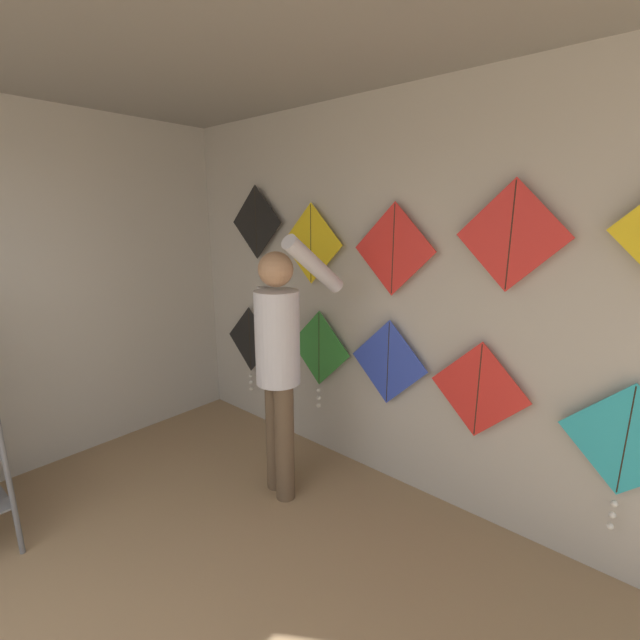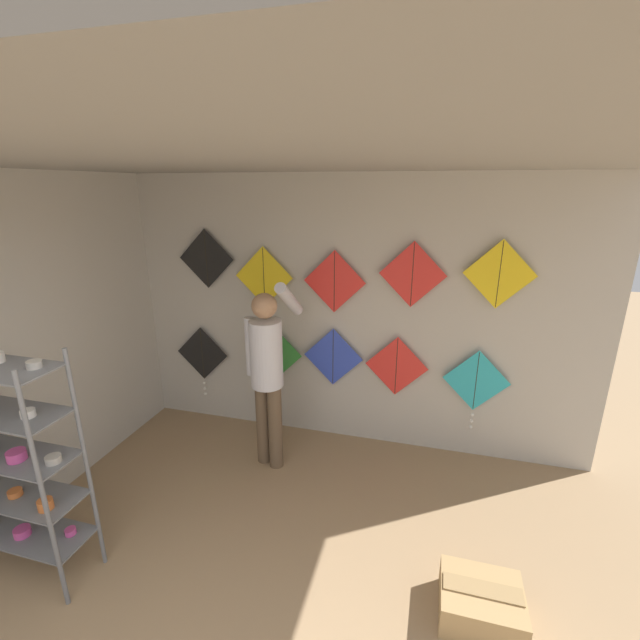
{
  "view_description": "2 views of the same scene",
  "coord_description": "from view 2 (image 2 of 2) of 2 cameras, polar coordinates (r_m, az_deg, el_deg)",
  "views": [
    {
      "loc": [
        1.55,
        0.78,
        1.98
      ],
      "look_at": [
        -0.45,
        3.07,
        1.24
      ],
      "focal_mm": 24.0,
      "sensor_mm": 36.0,
      "label": 1
    },
    {
      "loc": [
        0.97,
        -0.75,
        2.67
      ],
      "look_at": [
        -0.08,
        3.07,
        1.43
      ],
      "focal_mm": 24.0,
      "sensor_mm": 36.0,
      "label": 2
    }
  ],
  "objects": [
    {
      "name": "ceiling_slab",
      "position": [
        2.62,
        -6.81,
        20.56
      ],
      "size": [
        5.18,
        4.17,
        0.04
      ],
      "primitive_type": "cube",
      "color": "gray"
    },
    {
      "name": "kite_2",
      "position": [
        4.51,
        1.79,
        -4.96
      ],
      "size": [
        0.63,
        0.01,
        0.63
      ],
      "color": "blue"
    },
    {
      "name": "left_panel",
      "position": [
        4.21,
        -35.41,
        -3.52
      ],
      "size": [
        0.06,
        4.17,
        2.8
      ],
      "primitive_type": "cube",
      "color": "#BCB7AD",
      "rests_on": "ground"
    },
    {
      "name": "kite_4",
      "position": [
        4.48,
        20.05,
        -8.02
      ],
      "size": [
        0.63,
        0.04,
        0.84
      ],
      "color": "#28B2C6"
    },
    {
      "name": "shelf_rack",
      "position": [
        3.64,
        -36.01,
        -14.61
      ],
      "size": [
        0.91,
        0.37,
        1.7
      ],
      "color": "slate",
      "rests_on": "ground"
    },
    {
      "name": "kite_9",
      "position": [
        4.16,
        22.81,
        5.62
      ],
      "size": [
        0.63,
        0.01,
        0.63
      ],
      "color": "yellow"
    },
    {
      "name": "cardboard_box",
      "position": [
        3.45,
        20.64,
        -31.83
      ],
      "size": [
        0.51,
        0.43,
        0.24
      ],
      "rotation": [
        0.0,
        0.0,
        0.0
      ],
      "color": "tan",
      "rests_on": "ground"
    },
    {
      "name": "kite_0",
      "position": [
        5.13,
        -15.4,
        -4.69
      ],
      "size": [
        0.63,
        0.04,
        0.84
      ],
      "color": "black"
    },
    {
      "name": "kite_1",
      "position": [
        4.72,
        -6.12,
        -4.86
      ],
      "size": [
        0.63,
        0.04,
        0.84
      ],
      "color": "#338C38"
    },
    {
      "name": "back_panel",
      "position": [
        4.44,
        2.08,
        0.82
      ],
      "size": [
        5.18,
        0.06,
        2.8
      ],
      "primitive_type": "cube",
      "color": "#BCB7AD",
      "rests_on": "ground"
    },
    {
      "name": "kite_8",
      "position": [
        4.14,
        12.23,
        5.93
      ],
      "size": [
        0.63,
        0.01,
        0.63
      ],
      "color": "red"
    },
    {
      "name": "kite_7",
      "position": [
        4.27,
        1.93,
        5.12
      ],
      "size": [
        0.63,
        0.01,
        0.63
      ],
      "color": "red"
    },
    {
      "name": "kite_6",
      "position": [
        4.5,
        -7.5,
        5.73
      ],
      "size": [
        0.63,
        0.01,
        0.63
      ],
      "color": "yellow"
    },
    {
      "name": "kite_3",
      "position": [
        4.43,
        10.15,
        -6.1
      ],
      "size": [
        0.63,
        0.01,
        0.63
      ],
      "color": "red"
    },
    {
      "name": "kite_5",
      "position": [
        4.76,
        -14.92,
        7.89
      ],
      "size": [
        0.63,
        0.01,
        0.63
      ],
      "color": "black"
    },
    {
      "name": "shopkeeper",
      "position": [
        4.07,
        -7.04,
        -6.05
      ],
      "size": [
        0.46,
        0.6,
        1.88
      ],
      "rotation": [
        0.0,
        0.0,
        -0.3
      ],
      "color": "brown",
      "rests_on": "ground"
    }
  ]
}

